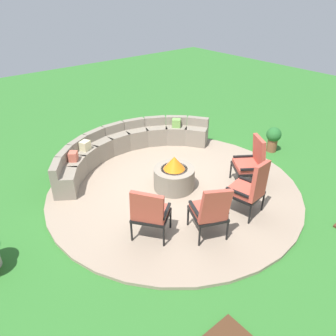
% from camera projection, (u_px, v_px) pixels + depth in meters
% --- Properties ---
extents(ground_plane, '(24.00, 24.00, 0.00)m').
position_uv_depth(ground_plane, '(174.00, 190.00, 7.14)').
color(ground_plane, '#2D6B28').
extents(patio_circle, '(5.32, 5.32, 0.06)m').
position_uv_depth(patio_circle, '(174.00, 188.00, 7.13)').
color(patio_circle, gray).
rests_on(patio_circle, ground_plane).
extents(fire_pit, '(0.86, 0.86, 0.74)m').
position_uv_depth(fire_pit, '(174.00, 176.00, 6.97)').
color(fire_pit, gray).
rests_on(fire_pit, patio_circle).
extents(curved_stone_bench, '(4.39, 1.57, 0.70)m').
position_uv_depth(curved_stone_bench, '(126.00, 146.00, 8.19)').
color(curved_stone_bench, gray).
rests_on(curved_stone_bench, patio_circle).
extents(lounge_chair_front_left, '(0.78, 0.79, 1.02)m').
position_uv_depth(lounge_chair_front_left, '(150.00, 212.00, 5.49)').
color(lounge_chair_front_left, black).
rests_on(lounge_chair_front_left, patio_circle).
extents(lounge_chair_front_right, '(0.73, 0.77, 1.06)m').
position_uv_depth(lounge_chair_front_right, '(210.00, 210.00, 5.52)').
color(lounge_chair_front_right, black).
rests_on(lounge_chair_front_right, patio_circle).
extents(lounge_chair_back_left, '(0.67, 0.69, 1.15)m').
position_uv_depth(lounge_chair_back_left, '(250.00, 188.00, 6.06)').
color(lounge_chair_back_left, black).
rests_on(lounge_chair_back_left, patio_circle).
extents(lounge_chair_back_right, '(0.78, 0.82, 1.11)m').
position_uv_depth(lounge_chair_back_right, '(252.00, 161.00, 6.94)').
color(lounge_chair_back_right, black).
rests_on(lounge_chair_back_right, patio_circle).
extents(potted_plant_1, '(0.38, 0.38, 0.66)m').
position_uv_depth(potted_plant_1, '(273.00, 138.00, 8.55)').
color(potted_plant_1, brown).
rests_on(potted_plant_1, ground_plane).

